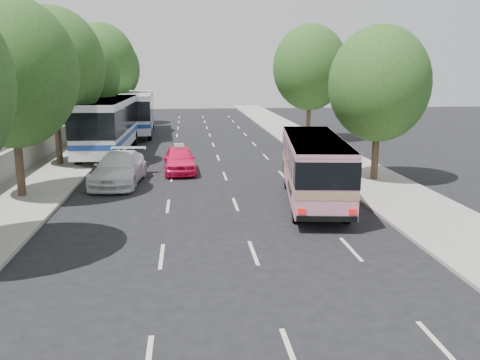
{
  "coord_description": "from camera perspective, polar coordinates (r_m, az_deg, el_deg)",
  "views": [
    {
      "loc": [
        -1.03,
        -17.19,
        5.71
      ],
      "look_at": [
        0.95,
        1.6,
        1.6
      ],
      "focal_mm": 38.0,
      "sensor_mm": 36.0,
      "label": 1
    }
  ],
  "objects": [
    {
      "name": "pink_bus",
      "position": [
        22.23,
        8.3,
        1.96
      ],
      "size": [
        3.51,
        9.2,
        2.86
      ],
      "rotation": [
        0.0,
        0.0,
        -0.14
      ],
      "color": "#CA829A",
      "rests_on": "ground"
    },
    {
      "name": "tour_coach_front",
      "position": [
        36.08,
        -14.47,
        6.42
      ],
      "size": [
        2.97,
        12.67,
        3.78
      ],
      "rotation": [
        0.0,
        0.0,
        -0.02
      ],
      "color": "silver",
      "rests_on": "ground"
    },
    {
      "name": "sidewalk_right",
      "position": [
        38.81,
        8.29,
        3.77
      ],
      "size": [
        4.0,
        90.0,
        0.12
      ],
      "primitive_type": "cube",
      "color": "#9E998E",
      "rests_on": "ground"
    },
    {
      "name": "white_pickup",
      "position": [
        26.53,
        -13.42,
        1.26
      ],
      "size": [
        2.7,
        5.67,
        1.6
      ],
      "primitive_type": "imported",
      "rotation": [
        0.0,
        0.0,
        -0.09
      ],
      "color": "silver",
      "rests_on": "ground"
    },
    {
      "name": "tree_right_near",
      "position": [
        26.98,
        15.58,
        10.76
      ],
      "size": [
        5.1,
        5.1,
        7.95
      ],
      "color": "#38281E",
      "rests_on": "ground"
    },
    {
      "name": "tree_right_far",
      "position": [
        42.36,
        7.99,
        12.72
      ],
      "size": [
        6.0,
        6.0,
        9.35
      ],
      "color": "#38281E",
      "rests_on": "ground"
    },
    {
      "name": "tree_left_d",
      "position": [
        39.84,
        -17.21,
        11.63
      ],
      "size": [
        5.52,
        5.52,
        8.6
      ],
      "color": "#38281E",
      "rests_on": "ground"
    },
    {
      "name": "low_wall",
      "position": [
        38.63,
        -19.9,
        4.39
      ],
      "size": [
        0.3,
        90.0,
        1.5
      ],
      "primitive_type": "cube",
      "color": "#9E998E",
      "rests_on": "sidewalk_left"
    },
    {
      "name": "pink_taxi",
      "position": [
        28.94,
        -6.81,
        2.29
      ],
      "size": [
        1.96,
        4.41,
        1.47
      ],
      "primitive_type": "imported",
      "rotation": [
        0.0,
        0.0,
        0.05
      ],
      "color": "#FF1659",
      "rests_on": "ground"
    },
    {
      "name": "sidewalk_left",
      "position": [
        38.35,
        -17.2,
        3.27
      ],
      "size": [
        4.0,
        90.0,
        0.15
      ],
      "primitive_type": "cube",
      "color": "#9E998E",
      "rests_on": "ground"
    },
    {
      "name": "tour_coach_rear",
      "position": [
        46.99,
        -11.48,
        7.78
      ],
      "size": [
        3.17,
        12.48,
        3.7
      ],
      "rotation": [
        0.0,
        0.0,
        0.04
      ],
      "color": "silver",
      "rests_on": "ground"
    },
    {
      "name": "taxi_roof_sign",
      "position": [
        28.81,
        -6.85,
        3.91
      ],
      "size": [
        0.56,
        0.21,
        0.18
      ],
      "primitive_type": "cube",
      "rotation": [
        0.0,
        0.0,
        0.05
      ],
      "color": "silver",
      "rests_on": "pink_taxi"
    },
    {
      "name": "tree_left_c",
      "position": [
        32.05,
        -20.2,
        12.28
      ],
      "size": [
        6.0,
        6.0,
        9.35
      ],
      "color": "#38281E",
      "rests_on": "ground"
    },
    {
      "name": "tree_left_f",
      "position": [
        55.65,
        -14.18,
        12.21
      ],
      "size": [
        5.88,
        5.88,
        9.16
      ],
      "color": "#38281E",
      "rests_on": "ground"
    },
    {
      "name": "ground",
      "position": [
        18.14,
        -2.47,
        -6.08
      ],
      "size": [
        120.0,
        120.0,
        0.0
      ],
      "primitive_type": "plane",
      "color": "black",
      "rests_on": "ground"
    },
    {
      "name": "tree_left_b",
      "position": [
        24.29,
        -24.25,
        11.47
      ],
      "size": [
        5.7,
        5.7,
        8.88
      ],
      "color": "#38281E",
      "rests_on": "ground"
    },
    {
      "name": "tree_left_e",
      "position": [
        47.72,
        -15.31,
        12.72
      ],
      "size": [
        6.3,
        6.3,
        9.82
      ],
      "color": "#38281E",
      "rests_on": "ground"
    }
  ]
}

